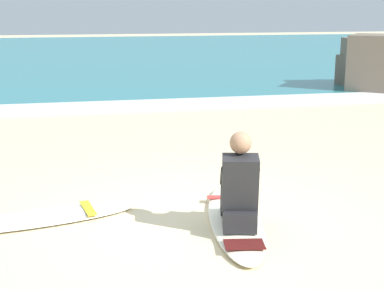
% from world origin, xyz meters
% --- Properties ---
extents(ground_plane, '(80.00, 80.00, 0.00)m').
position_xyz_m(ground_plane, '(0.00, 0.00, 0.00)').
color(ground_plane, beige).
extents(sea, '(80.00, 28.00, 0.10)m').
position_xyz_m(sea, '(0.00, 20.51, 0.05)').
color(sea, teal).
rests_on(sea, ground).
extents(breaking_foam, '(80.00, 0.90, 0.11)m').
position_xyz_m(breaking_foam, '(0.00, 6.81, 0.06)').
color(breaking_foam, white).
rests_on(breaking_foam, ground).
extents(surfboard_main, '(0.86, 2.23, 0.08)m').
position_xyz_m(surfboard_main, '(0.38, -0.06, 0.04)').
color(surfboard_main, '#EFE5C6').
rests_on(surfboard_main, ground).
extents(surfer_seated, '(0.49, 0.76, 0.95)m').
position_xyz_m(surfer_seated, '(0.35, -0.29, 0.44)').
color(surfer_seated, '#232326').
rests_on(surfer_seated, surfboard_main).
extents(surfboard_spare_near, '(2.25, 0.88, 0.08)m').
position_xyz_m(surfboard_spare_near, '(-1.69, 0.41, 0.04)').
color(surfboard_spare_near, white).
rests_on(surfboard_spare_near, ground).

